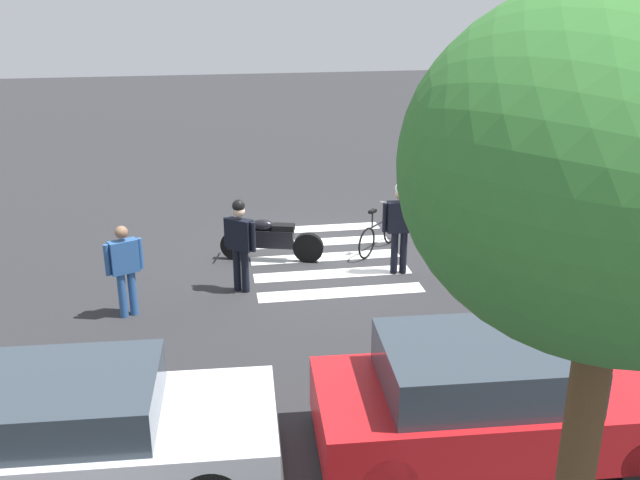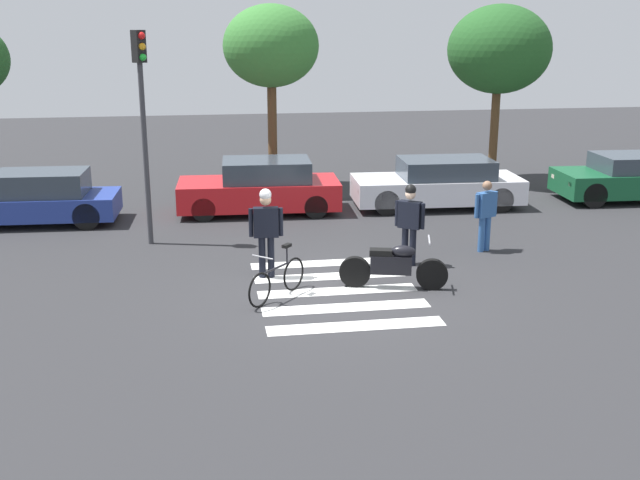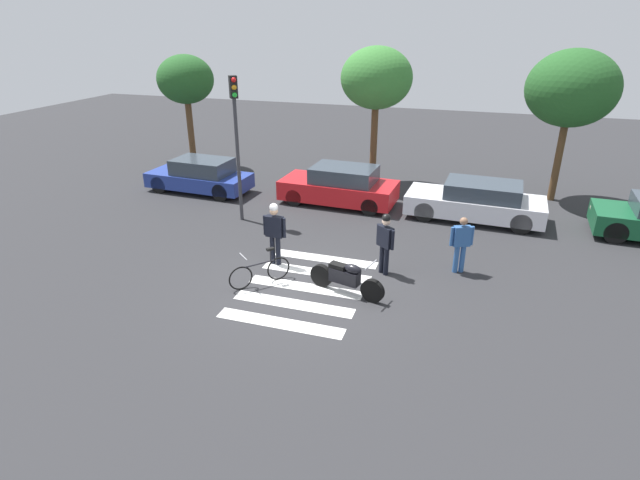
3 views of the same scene
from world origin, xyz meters
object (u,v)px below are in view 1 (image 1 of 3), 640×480
at_px(officer_by_motorcycle, 240,239).
at_px(pedestrian_bystander, 125,266).
at_px(leaning_bicycle, 379,234).
at_px(car_red_convertible, 491,399).
at_px(police_motorcycle, 272,240).
at_px(officer_on_foot, 400,221).
at_px(car_white_van, 64,433).
at_px(traffic_light_pole, 617,138).

bearing_deg(officer_by_motorcycle, pedestrian_bystander, 20.32).
xyz_separation_m(leaning_bicycle, pedestrian_bystander, (4.97, 2.36, 0.55)).
distance_m(pedestrian_bystander, car_red_convertible, 6.51).
distance_m(police_motorcycle, car_red_convertible, 6.94).
xyz_separation_m(officer_by_motorcycle, car_red_convertible, (-2.74, 5.22, -0.33)).
height_order(police_motorcycle, pedestrian_bystander, pedestrian_bystander).
bearing_deg(officer_by_motorcycle, police_motorcycle, -116.59).
xyz_separation_m(police_motorcycle, officer_by_motorcycle, (0.71, 1.41, 0.57)).
height_order(officer_on_foot, officer_by_motorcycle, officer_on_foot).
bearing_deg(officer_by_motorcycle, car_white_van, 65.95).
bearing_deg(car_white_van, car_red_convertible, 178.33).
bearing_deg(pedestrian_bystander, car_red_convertible, 136.35).
bearing_deg(car_red_convertible, officer_by_motorcycle, -62.35).
bearing_deg(traffic_light_pole, officer_on_foot, -49.40).
bearing_deg(car_white_van, police_motorcycle, -114.61).
bearing_deg(pedestrian_bystander, car_white_van, 86.15).
distance_m(officer_by_motorcycle, traffic_light_pole, 6.50).
bearing_deg(officer_on_foot, leaning_bicycle, -86.06).
bearing_deg(leaning_bicycle, car_white_van, 51.86).
relative_size(police_motorcycle, officer_on_foot, 1.13).
relative_size(police_motorcycle, traffic_light_pole, 0.43).
distance_m(leaning_bicycle, car_white_van, 8.53).
distance_m(officer_on_foot, traffic_light_pole, 4.36).
xyz_separation_m(officer_on_foot, pedestrian_bystander, (5.06, 1.09, -0.16)).
xyz_separation_m(pedestrian_bystander, traffic_light_pole, (-7.53, 1.80, 2.30)).
bearing_deg(leaning_bicycle, car_red_convertible, 87.79).
xyz_separation_m(car_white_van, traffic_light_pole, (-7.83, -2.54, 2.56)).
height_order(car_red_convertible, car_white_van, car_red_convertible).
relative_size(police_motorcycle, officer_by_motorcycle, 1.18).
relative_size(leaning_bicycle, traffic_light_pole, 0.27).
bearing_deg(police_motorcycle, car_white_van, 65.39).
height_order(police_motorcycle, officer_by_motorcycle, officer_by_motorcycle).
xyz_separation_m(officer_by_motorcycle, traffic_light_pole, (-5.56, 2.53, 2.20)).
height_order(officer_by_motorcycle, pedestrian_bystander, officer_by_motorcycle).
relative_size(leaning_bicycle, car_white_van, 0.28).
bearing_deg(police_motorcycle, leaning_bicycle, -174.57).
distance_m(officer_on_foot, car_white_van, 7.64).
relative_size(officer_by_motorcycle, traffic_light_pole, 0.36).
bearing_deg(pedestrian_bystander, traffic_light_pole, 166.56).
height_order(officer_on_foot, traffic_light_pole, traffic_light_pole).
bearing_deg(police_motorcycle, car_red_convertible, 107.02).
xyz_separation_m(police_motorcycle, car_red_convertible, (-2.03, 6.63, 0.24)).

